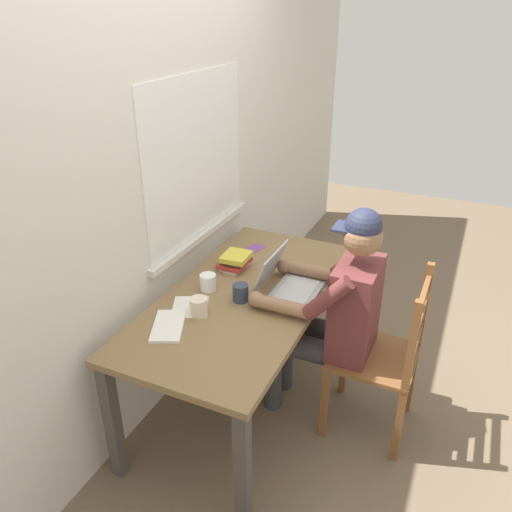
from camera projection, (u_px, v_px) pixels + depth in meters
ground_plane at (246, 396)px, 3.00m from camera, size 8.00×8.00×0.00m
back_wall at (162, 174)px, 2.59m from camera, size 6.00×0.08×2.60m
desk at (245, 307)px, 2.72m from camera, size 1.58×0.77×0.70m
seated_person at (334, 308)px, 2.60m from camera, size 0.50×0.60×1.24m
wooden_chair at (385, 357)px, 2.59m from camera, size 0.42×0.42×0.94m
laptop at (286, 282)px, 2.69m from camera, size 0.33×0.31×0.22m
computer_mouse at (308, 268)px, 2.90m from camera, size 0.06×0.10×0.03m
coffee_mug_white at (199, 306)px, 2.49m from camera, size 0.13×0.09×0.09m
coffee_mug_dark at (241, 292)px, 2.61m from camera, size 0.12×0.08×0.09m
coffee_mug_spare at (208, 282)px, 2.70m from camera, size 0.12×0.09×0.09m
book_stack_main at (235, 260)px, 2.93m from camera, size 0.21×0.16×0.09m
paper_pile_near_laptop at (190, 307)px, 2.56m from camera, size 0.26×0.24×0.00m
paper_pile_back_corner at (168, 326)px, 2.40m from camera, size 0.29×0.23×0.02m
landscape_photo_print at (255, 248)px, 3.17m from camera, size 0.15×0.12×0.00m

